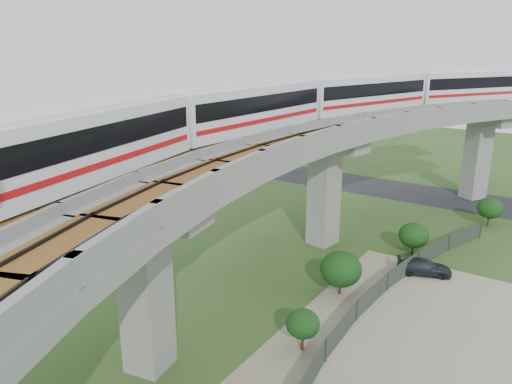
% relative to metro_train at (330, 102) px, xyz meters
% --- Properties ---
extents(ground, '(160.00, 160.00, 0.00)m').
position_rel_metro_train_xyz_m(ground, '(-1.23, -10.21, -12.31)').
color(ground, '#30491D').
rests_on(ground, ground).
extents(dirt_lot, '(18.00, 26.00, 0.04)m').
position_rel_metro_train_xyz_m(dirt_lot, '(12.77, -12.21, -12.29)').
color(dirt_lot, gray).
rests_on(dirt_lot, ground).
extents(asphalt_road, '(60.00, 8.00, 0.03)m').
position_rel_metro_train_xyz_m(asphalt_road, '(-1.23, 19.79, -12.29)').
color(asphalt_road, '#232326').
rests_on(asphalt_road, ground).
extents(viaduct, '(19.58, 73.98, 11.40)m').
position_rel_metro_train_xyz_m(viaduct, '(2.61, -10.21, -3.26)').
color(viaduct, '#99968E').
rests_on(viaduct, ground).
extents(metro_train, '(16.38, 60.39, 3.64)m').
position_rel_metro_train_xyz_m(metro_train, '(0.00, 0.00, 0.00)').
color(metro_train, white).
rests_on(metro_train, ground).
extents(fence, '(3.87, 38.73, 1.50)m').
position_rel_metro_train_xyz_m(fence, '(8.53, -10.21, -11.56)').
color(fence, '#2D382D').
rests_on(fence, ground).
extents(tree_0, '(2.38, 2.38, 2.80)m').
position_rel_metro_train_xyz_m(tree_0, '(11.03, 12.78, -10.52)').
color(tree_0, '#382314').
rests_on(tree_0, ground).
extents(tree_1, '(2.45, 2.45, 2.71)m').
position_rel_metro_train_xyz_m(tree_1, '(7.01, 2.10, -10.64)').
color(tree_1, '#382314').
rests_on(tree_1, ground).
extents(tree_2, '(2.89, 2.89, 3.15)m').
position_rel_metro_train_xyz_m(tree_2, '(4.89, -7.58, -10.38)').
color(tree_2, '#382314').
rests_on(tree_2, ground).
extents(tree_3, '(1.94, 1.94, 2.56)m').
position_rel_metro_train_xyz_m(tree_3, '(5.89, -14.88, -10.58)').
color(tree_3, '#382314').
rests_on(tree_3, ground).
extents(car_dark, '(4.32, 2.97, 1.16)m').
position_rel_metro_train_xyz_m(car_dark, '(8.89, -1.21, -11.69)').
color(car_dark, black).
rests_on(car_dark, dirt_lot).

